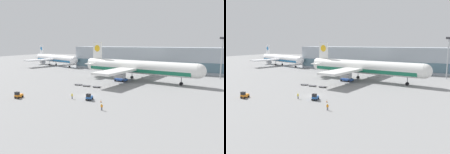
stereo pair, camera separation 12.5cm
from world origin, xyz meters
TOP-DOWN VIEW (x-y plane):
  - ground_plane at (0.00, 0.00)m, footprint 400.00×400.00m
  - terminal_building at (-3.40, 72.37)m, footprint 90.00×18.20m
  - light_mast at (38.40, 54.08)m, footprint 2.80×0.50m
  - airplane_main at (4.01, 33.63)m, footprint 57.85×48.65m
  - airplane_distant at (-70.16, 67.84)m, footprint 49.04×41.99m
  - scissor_lift_loader at (-0.71, 28.51)m, footprint 5.58×4.02m
  - baggage_tug_foreground at (3.25, -4.25)m, footprint 1.96×2.63m
  - baggage_tug_mid at (-17.57, -11.45)m, footprint 1.79×2.55m
  - baggage_dolly_lead at (-12.44, 13.20)m, footprint 3.75×1.73m
  - baggage_dolly_second at (-8.27, 12.58)m, footprint 3.75×1.73m
  - baggage_dolly_third at (-3.74, 12.49)m, footprint 3.75×1.73m
  - ground_crew_near at (11.23, -11.31)m, footprint 0.56×0.28m
  - ground_crew_far at (-2.10, -5.30)m, footprint 0.55×0.32m
  - traffic_cone_near at (7.46, -4.82)m, footprint 0.40×0.40m

SIDE VIEW (x-z plane):
  - ground_plane at x=0.00m, z-range 0.00..0.00m
  - traffic_cone_near at x=7.46m, z-range -0.01..0.70m
  - baggage_dolly_lead at x=-12.44m, z-range 0.15..0.63m
  - baggage_dolly_second at x=-8.27m, z-range 0.15..0.63m
  - baggage_dolly_third at x=-3.74m, z-range 0.15..0.63m
  - baggage_tug_foreground at x=3.25m, z-range -0.12..1.88m
  - baggage_tug_mid at x=-17.57m, z-range -0.12..1.88m
  - ground_crew_near at x=11.23m, z-range 0.15..1.86m
  - ground_crew_far at x=-2.10m, z-range 0.15..1.88m
  - scissor_lift_loader at x=-0.71m, z-range -0.69..4.97m
  - airplane_distant at x=-70.16m, z-range -2.32..12.51m
  - airplane_main at x=4.01m, z-range -2.66..14.34m
  - terminal_building at x=-3.40m, z-range -0.01..13.99m
  - light_mast at x=38.40m, z-range 1.76..21.01m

